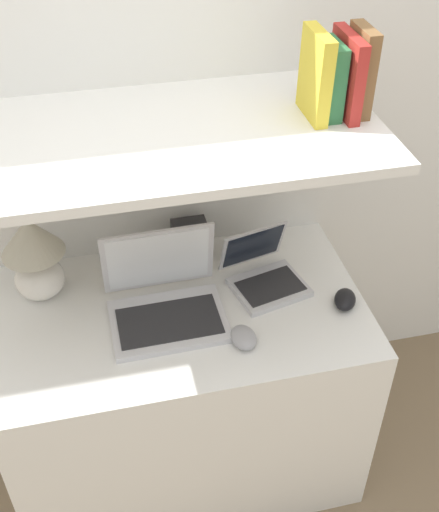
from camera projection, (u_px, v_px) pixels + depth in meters
wall_back at (153, 117)px, 1.96m from camera, size 6.00×0.05×2.40m
desk at (186, 389)px, 2.18m from camera, size 1.12×0.66×0.75m
back_riser at (165, 265)px, 2.28m from camera, size 1.12×0.04×1.29m
shelf at (169, 136)px, 1.65m from camera, size 1.12×0.59×0.03m
table_lamp at (34, 254)px, 1.90m from camera, size 0.19×0.19×0.29m
laptop_large at (165, 300)px, 1.90m from camera, size 0.34×0.29×0.25m
laptop_small at (264, 274)px, 2.02m from camera, size 0.27×0.27×0.17m
computer_mouse at (244, 337)px, 1.83m from camera, size 0.08×0.11×0.04m
second_mouse at (345, 299)px, 1.95m from camera, size 0.10×0.11×0.04m
router_box at (190, 241)px, 2.10m from camera, size 0.11×0.09×0.14m
book_brown at (360, 71)px, 1.66m from camera, size 0.04×0.13×0.23m
book_red at (347, 75)px, 1.66m from camera, size 0.03×0.18×0.21m
book_green at (330, 79)px, 1.66m from camera, size 0.04×0.13×0.20m
book_yellow at (316, 75)px, 1.64m from camera, size 0.04×0.16×0.23m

